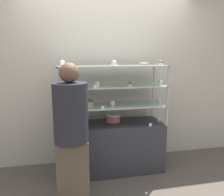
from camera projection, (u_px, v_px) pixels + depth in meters
name	position (u px, v px, depth m)	size (l,w,h in m)	color
ground_plane	(112.00, 169.00, 3.15)	(20.00, 20.00, 0.00)	brown
back_wall	(107.00, 77.00, 3.29)	(8.00, 0.05, 2.60)	beige
display_base	(112.00, 147.00, 3.08)	(1.41, 0.51, 0.69)	#333338
display_riser_lower	(112.00, 106.00, 2.97)	(1.41, 0.51, 0.27)	#B7B7BC
display_riser_middle	(112.00, 86.00, 2.92)	(1.41, 0.51, 0.27)	#B7B7BC
display_riser_upper	(112.00, 66.00, 2.87)	(1.41, 0.51, 0.27)	#B7B7BC
layer_cake_centerpiece	(113.00, 118.00, 3.10)	(0.21, 0.21, 0.11)	#C66660
sheet_cake_frosted	(84.00, 103.00, 2.88)	(0.23, 0.18, 0.07)	#DBBC84
cupcake_0	(64.00, 126.00, 2.82)	(0.05, 0.05, 0.06)	white
cupcake_1	(158.00, 120.00, 3.10)	(0.05, 0.05, 0.06)	beige
price_tag_0	(150.00, 125.00, 2.88)	(0.04, 0.00, 0.04)	white
cupcake_2	(63.00, 105.00, 2.76)	(0.06, 0.06, 0.08)	beige
cupcake_3	(113.00, 104.00, 2.86)	(0.06, 0.06, 0.08)	#CCB28C
cupcake_4	(159.00, 101.00, 3.02)	(0.06, 0.06, 0.08)	beige
price_tag_1	(103.00, 108.00, 2.71)	(0.04, 0.00, 0.04)	white
cupcake_5	(61.00, 85.00, 2.73)	(0.06, 0.06, 0.07)	white
cupcake_6	(98.00, 84.00, 2.76)	(0.06, 0.06, 0.07)	white
cupcake_7	(130.00, 84.00, 2.84)	(0.06, 0.06, 0.07)	beige
cupcake_8	(160.00, 83.00, 2.94)	(0.06, 0.06, 0.07)	white
price_tag_2	(95.00, 87.00, 2.64)	(0.04, 0.00, 0.04)	white
cupcake_9	(62.00, 63.00, 2.65)	(0.06, 0.06, 0.07)	white
cupcake_10	(114.00, 63.00, 2.73)	(0.06, 0.06, 0.07)	beige
cupcake_11	(161.00, 63.00, 2.90)	(0.06, 0.06, 0.07)	beige
price_tag_3	(112.00, 64.00, 2.63)	(0.04, 0.00, 0.04)	white
donut_glazed	(144.00, 64.00, 3.00)	(0.12, 0.12, 0.04)	#EFE5CC
customer_figure	(71.00, 132.00, 2.30)	(0.36, 0.36, 1.55)	brown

